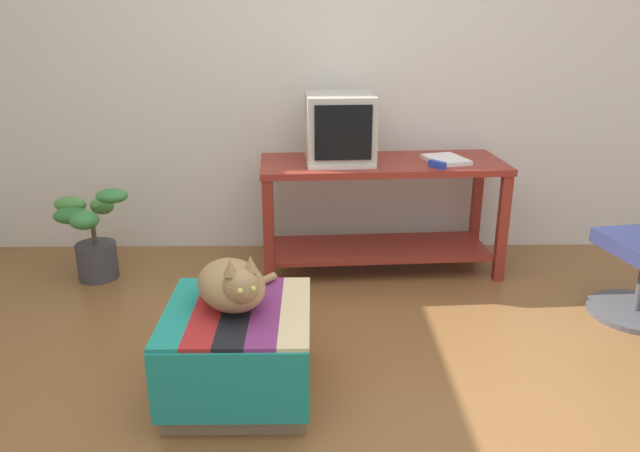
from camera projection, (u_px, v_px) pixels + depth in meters
ground_plane at (339, 424)px, 2.43m from camera, size 14.00×14.00×0.00m
back_wall at (328, 57)px, 3.94m from camera, size 8.00×0.10×2.60m
desk at (381, 196)px, 3.79m from camera, size 1.52×0.67×0.71m
tv_monitor at (339, 128)px, 3.66m from camera, size 0.43×0.48×0.41m
keyboard at (341, 165)px, 3.57m from camera, size 0.41×0.18×0.02m
book at (446, 159)px, 3.70m from camera, size 0.28×0.33×0.03m
ottoman_with_blanket at (239, 351)px, 2.58m from camera, size 0.61×0.65×0.40m
cat at (233, 285)px, 2.50m from camera, size 0.40×0.50×0.27m
potted_plant at (92, 237)px, 3.69m from camera, size 0.49×0.37×0.59m
stapler at (437, 164)px, 3.54m from camera, size 0.10×0.11×0.04m
pen at (441, 159)px, 3.74m from camera, size 0.13×0.07×0.01m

